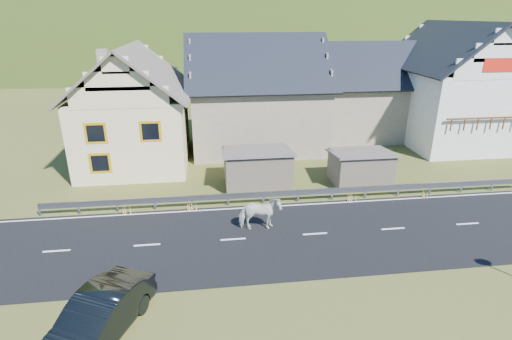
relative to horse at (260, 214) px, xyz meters
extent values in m
plane|color=#3F4B1A|center=(2.61, -0.80, -0.90)|extent=(160.00, 160.00, 0.00)
cube|color=black|center=(2.61, -0.80, -0.88)|extent=(60.00, 7.00, 0.04)
cube|color=silver|center=(2.61, -0.80, -0.86)|extent=(60.00, 6.60, 0.01)
cube|color=#93969B|center=(2.61, 2.88, -0.32)|extent=(28.00, 0.08, 0.34)
cube|color=#93969B|center=(-11.39, 2.90, -0.55)|extent=(0.10, 0.06, 0.70)
cube|color=#93969B|center=(-9.39, 2.90, -0.55)|extent=(0.10, 0.06, 0.70)
cube|color=#93969B|center=(-7.39, 2.90, -0.55)|extent=(0.10, 0.06, 0.70)
cube|color=#93969B|center=(-5.39, 2.90, -0.55)|extent=(0.10, 0.06, 0.70)
cube|color=#93969B|center=(-3.39, 2.90, -0.55)|extent=(0.10, 0.06, 0.70)
cube|color=#93969B|center=(-1.39, 2.90, -0.55)|extent=(0.10, 0.06, 0.70)
cube|color=#93969B|center=(0.61, 2.90, -0.55)|extent=(0.10, 0.06, 0.70)
cube|color=#93969B|center=(2.61, 2.90, -0.55)|extent=(0.10, 0.06, 0.70)
cube|color=#93969B|center=(4.61, 2.90, -0.55)|extent=(0.10, 0.06, 0.70)
cube|color=#93969B|center=(6.61, 2.90, -0.55)|extent=(0.10, 0.06, 0.70)
cube|color=#93969B|center=(8.61, 2.90, -0.55)|extent=(0.10, 0.06, 0.70)
cube|color=#93969B|center=(10.61, 2.90, -0.55)|extent=(0.10, 0.06, 0.70)
cube|color=#93969B|center=(12.61, 2.90, -0.55)|extent=(0.10, 0.06, 0.70)
cube|color=#93969B|center=(14.61, 2.90, -0.55)|extent=(0.10, 0.06, 0.70)
cube|color=#706455|center=(0.61, 5.70, 0.20)|extent=(4.30, 3.30, 2.40)
cube|color=#706455|center=(7.11, 5.20, 0.10)|extent=(3.80, 2.90, 2.20)
cube|color=beige|center=(-7.39, 11.20, 1.60)|extent=(7.00, 9.00, 5.00)
cube|color=#C18B0A|center=(-8.99, 6.70, 2.50)|extent=(1.30, 0.12, 1.30)
cube|color=#C18B0A|center=(-5.79, 6.70, 2.50)|extent=(1.30, 0.12, 1.30)
cube|color=#C18B0A|center=(-8.99, 6.70, 0.60)|extent=(1.30, 0.12, 1.30)
cube|color=gray|center=(-9.39, 12.70, 5.66)|extent=(0.70, 0.70, 2.40)
cube|color=gray|center=(1.61, 14.20, 1.60)|extent=(10.00, 9.00, 5.00)
cube|color=gray|center=(11.61, 16.20, 1.40)|extent=(9.00, 8.00, 4.60)
cube|color=white|center=(17.61, 13.20, 2.10)|extent=(8.00, 10.00, 6.00)
cube|color=red|center=(17.61, 8.17, 5.90)|extent=(2.60, 0.06, 0.90)
cube|color=brown|center=(17.61, 7.95, 2.30)|extent=(6.80, 0.12, 0.12)
ellipsoid|color=#2D400F|center=(7.61, 179.20, -20.90)|extent=(440.00, 280.00, 260.00)
ellipsoid|color=black|center=(-52.39, 109.20, 5.10)|extent=(76.00, 50.00, 28.00)
imported|color=silver|center=(0.00, 0.00, 0.00)|extent=(0.96, 2.06, 1.73)
imported|color=black|center=(-6.20, -6.36, -0.12)|extent=(3.39, 5.01, 1.56)
camera|label=1|loc=(-2.38, -17.26, 9.12)|focal=28.00mm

